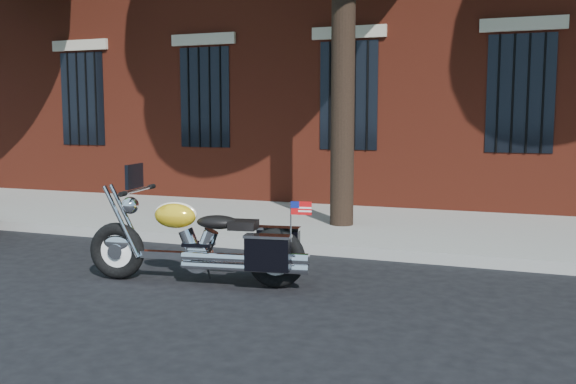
% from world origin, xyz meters
% --- Properties ---
extents(ground, '(120.00, 120.00, 0.00)m').
position_xyz_m(ground, '(0.00, 0.00, 0.00)').
color(ground, black).
rests_on(ground, ground).
extents(curb, '(40.00, 0.16, 0.15)m').
position_xyz_m(curb, '(0.00, 1.38, 0.07)').
color(curb, gray).
rests_on(curb, ground).
extents(sidewalk, '(40.00, 3.60, 0.15)m').
position_xyz_m(sidewalk, '(0.00, 3.26, 0.07)').
color(sidewalk, gray).
rests_on(sidewalk, ground).
extents(motorcycle, '(2.59, 0.96, 1.30)m').
position_xyz_m(motorcycle, '(-0.05, -0.53, 0.44)').
color(motorcycle, black).
rests_on(motorcycle, ground).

